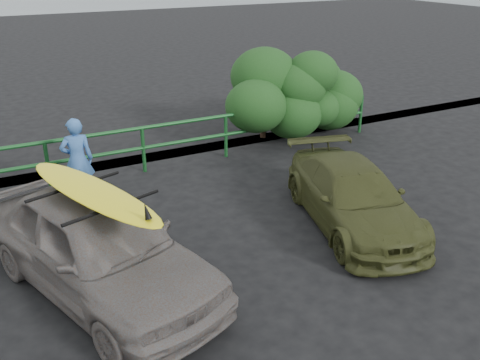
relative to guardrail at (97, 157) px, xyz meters
The scene contains 8 objects.
ground 5.03m from the guardrail, 90.00° to the right, with size 80.00×80.00×0.00m, color black.
guardrail is the anchor object (origin of this frame).
shrub_right 5.05m from the guardrail, ahead, with size 3.20×2.40×2.13m, color #1C4419, non-canonical shape.
sedan 4.16m from the guardrail, 103.46° to the right, with size 1.72×4.27×1.45m, color #625B57.
olive_vehicle 5.35m from the guardrail, 49.93° to the right, with size 1.51×3.72×1.08m, color #3B3F1C.
man 1.03m from the guardrail, 124.10° to the right, with size 0.60×0.39×1.65m, color #3A6BAF.
roof_rack 4.27m from the guardrail, 103.46° to the right, with size 1.42×0.99×0.05m, color black, non-canonical shape.
surfboard 4.28m from the guardrail, 103.46° to the right, with size 0.61×2.94×0.09m, color yellow.
Camera 1 is at (-2.23, -5.64, 4.46)m, focal length 40.00 mm.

